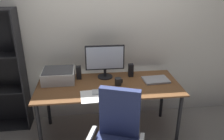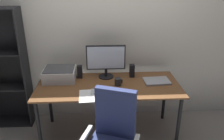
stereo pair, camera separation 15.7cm
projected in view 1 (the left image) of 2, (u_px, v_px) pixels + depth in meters
ground_plane at (109, 133)px, 3.09m from camera, size 12.00×12.00×0.00m
back_wall at (104, 30)px, 3.09m from camera, size 6.40×0.10×2.60m
desk at (109, 90)px, 2.83m from camera, size 1.76×0.76×0.74m
monitor at (105, 60)px, 2.92m from camera, size 0.51×0.20×0.44m
keyboard at (105, 92)px, 2.62m from camera, size 0.29×0.11×0.02m
mouse at (121, 91)px, 2.62m from camera, size 0.06×0.10×0.03m
coffee_mug at (118, 82)px, 2.78m from camera, size 0.10×0.08×0.09m
laptop at (156, 80)px, 2.91m from camera, size 0.33×0.25×0.02m
speaker_left at (79, 73)px, 2.94m from camera, size 0.06×0.07×0.17m
speaker_right at (131, 70)px, 3.02m from camera, size 0.06×0.07×0.17m
printer at (59, 75)px, 2.87m from camera, size 0.40×0.34×0.16m
paper_sheet at (90, 96)px, 2.53m from camera, size 0.23×0.31×0.00m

